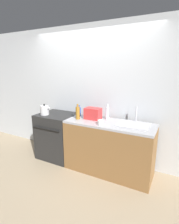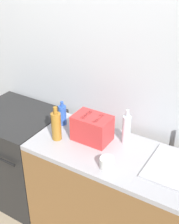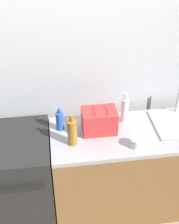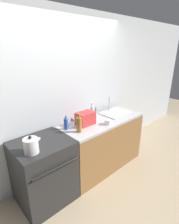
# 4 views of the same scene
# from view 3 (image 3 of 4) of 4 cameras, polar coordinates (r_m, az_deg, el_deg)

# --- Properties ---
(wall_back) EXTENTS (8.00, 0.05, 2.60)m
(wall_back) POSITION_cam_3_polar(r_m,az_deg,el_deg) (2.68, -3.48, 7.35)
(wall_back) COLOR silver
(wall_back) RESTS_ON ground_plane
(stove) EXTENTS (0.73, 0.68, 0.91)m
(stove) POSITION_cam_3_polar(r_m,az_deg,el_deg) (2.92, -14.05, -11.81)
(stove) COLOR black
(stove) RESTS_ON ground_plane
(counter_block) EXTENTS (1.52, 0.59, 0.91)m
(counter_block) POSITION_cam_3_polar(r_m,az_deg,el_deg) (2.97, 8.46, -10.32)
(counter_block) COLOR brown
(counter_block) RESTS_ON ground_plane
(toaster) EXTENTS (0.28, 0.19, 0.20)m
(toaster) POSITION_cam_3_polar(r_m,az_deg,el_deg) (2.57, 1.80, -1.60)
(toaster) COLOR red
(toaster) RESTS_ON counter_block
(bottle_clear) EXTENTS (0.06, 0.06, 0.28)m
(bottle_clear) POSITION_cam_3_polar(r_m,az_deg,el_deg) (2.68, 6.44, 0.38)
(bottle_clear) COLOR silver
(bottle_clear) RESTS_ON counter_block
(bottle_amber) EXTENTS (0.08, 0.08, 0.28)m
(bottle_amber) POSITION_cam_3_polar(r_m,az_deg,el_deg) (2.44, -3.18, -3.69)
(bottle_amber) COLOR #9E6B23
(bottle_amber) RESTS_ON counter_block
(bottle_blue) EXTENTS (0.06, 0.06, 0.21)m
(bottle_blue) POSITION_cam_3_polar(r_m,az_deg,el_deg) (2.61, -5.45, -1.60)
(bottle_blue) COLOR #2D56B7
(bottle_blue) RESTS_ON counter_block
(cup_white) EXTENTS (0.10, 0.10, 0.08)m
(cup_white) POSITION_cam_3_polar(r_m,az_deg,el_deg) (2.49, 8.58, -5.50)
(cup_white) COLOR white
(cup_white) RESTS_ON counter_block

